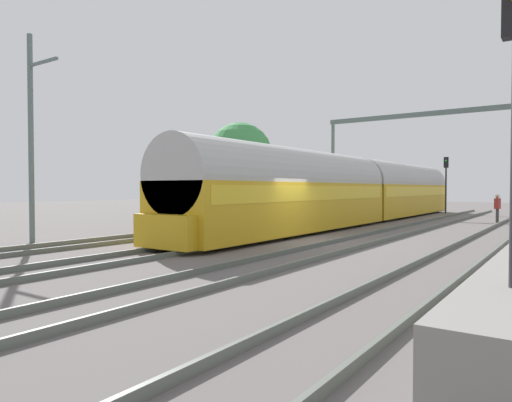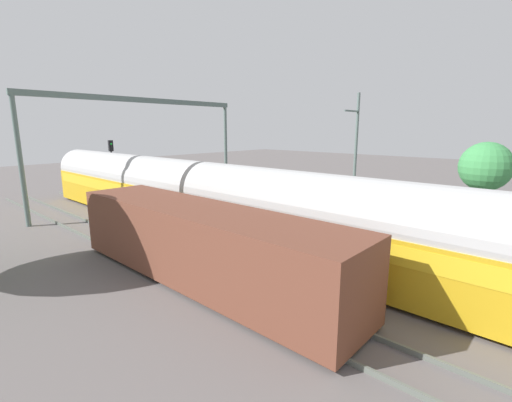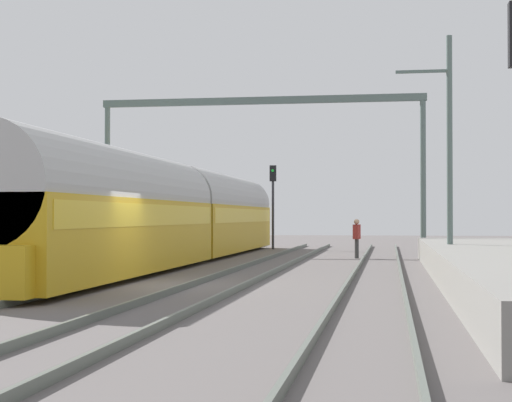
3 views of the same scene
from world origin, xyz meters
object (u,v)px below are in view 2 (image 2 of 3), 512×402
freight_car (202,244)px  railway_signal_far (112,161)px  catenary_gantry (144,125)px  passenger_train (204,199)px  person_crossing (237,190)px

freight_car → railway_signal_far: 19.86m
freight_car → catenary_gantry: (6.03, 13.66, 4.43)m
passenger_train → catenary_gantry: 9.99m
passenger_train → railway_signal_far: railway_signal_far is taller
person_crossing → freight_car: bearing=145.4°
catenary_gantry → passenger_train: bearing=-102.6°
railway_signal_far → catenary_gantry: (0.09, -5.23, 2.85)m
passenger_train → person_crossing: (6.99, 4.54, -0.94)m
person_crossing → passenger_train: bearing=138.4°
freight_car → catenary_gantry: bearing=66.2°
person_crossing → railway_signal_far: size_ratio=0.37×
freight_car → person_crossing: freight_car is taller
passenger_train → freight_car: size_ratio=2.53×
person_crossing → catenary_gantry: size_ratio=0.11×
freight_car → railway_signal_far: bearing=72.5°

